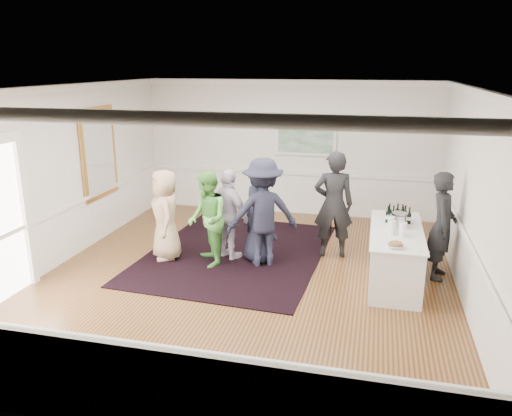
% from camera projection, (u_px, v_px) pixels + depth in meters
% --- Properties ---
extents(floor, '(8.00, 8.00, 0.00)m').
position_uv_depth(floor, '(247.00, 276.00, 8.66)').
color(floor, brown).
rests_on(floor, ground).
extents(ceiling, '(7.00, 8.00, 0.02)m').
position_uv_depth(ceiling, '(246.00, 87.00, 7.77)').
color(ceiling, white).
rests_on(ceiling, wall_back).
extents(wall_left, '(0.02, 8.00, 3.20)m').
position_uv_depth(wall_left, '(60.00, 176.00, 9.00)').
color(wall_left, white).
rests_on(wall_left, floor).
extents(wall_right, '(0.02, 8.00, 3.20)m').
position_uv_depth(wall_right, '(474.00, 200.00, 7.42)').
color(wall_right, white).
rests_on(wall_right, floor).
extents(wall_back, '(7.00, 0.02, 3.20)m').
position_uv_depth(wall_back, '(289.00, 148.00, 11.94)').
color(wall_back, white).
rests_on(wall_back, floor).
extents(wall_front, '(7.00, 0.02, 3.20)m').
position_uv_depth(wall_front, '(134.00, 290.00, 4.48)').
color(wall_front, white).
rests_on(wall_front, floor).
extents(wainscoting, '(7.00, 8.00, 1.00)m').
position_uv_depth(wainscoting, '(247.00, 249.00, 8.52)').
color(wainscoting, white).
rests_on(wainscoting, floor).
extents(mirror, '(0.05, 1.25, 1.85)m').
position_uv_depth(mirror, '(99.00, 153.00, 10.15)').
color(mirror, '#C28139').
rests_on(mirror, wall_left).
extents(landscape_painting, '(1.44, 0.06, 0.66)m').
position_uv_depth(landscape_painting, '(305.00, 142.00, 11.75)').
color(landscape_painting, white).
rests_on(landscape_painting, wall_back).
extents(area_rug, '(3.48, 4.43, 0.02)m').
position_uv_depth(area_rug, '(236.00, 253.00, 9.70)').
color(area_rug, black).
rests_on(area_rug, floor).
extents(serving_table, '(0.85, 2.23, 0.90)m').
position_uv_depth(serving_table, '(395.00, 255.00, 8.38)').
color(serving_table, silver).
rests_on(serving_table, floor).
extents(bartender, '(0.54, 0.73, 1.85)m').
position_uv_depth(bartender, '(442.00, 226.00, 8.39)').
color(bartender, black).
rests_on(bartender, floor).
extents(guest_tan, '(0.90, 0.99, 1.71)m').
position_uv_depth(guest_tan, '(165.00, 215.00, 9.24)').
color(guest_tan, tan).
rests_on(guest_tan, floor).
extents(guest_green, '(0.99, 1.06, 1.75)m').
position_uv_depth(guest_green, '(207.00, 219.00, 8.93)').
color(guest_green, '#53A542').
rests_on(guest_green, floor).
extents(guest_lilac, '(1.06, 0.90, 1.71)m').
position_uv_depth(guest_lilac, '(229.00, 215.00, 9.23)').
color(guest_lilac, silver).
rests_on(guest_lilac, floor).
extents(guest_dark_a, '(1.47, 1.20, 1.98)m').
position_uv_depth(guest_dark_a, '(263.00, 213.00, 8.89)').
color(guest_dark_a, black).
rests_on(guest_dark_a, floor).
extents(guest_dark_b, '(0.82, 0.61, 2.03)m').
position_uv_depth(guest_dark_b, '(334.00, 205.00, 9.32)').
color(guest_dark_b, black).
rests_on(guest_dark_b, floor).
extents(guest_navy, '(0.86, 0.76, 1.48)m').
position_uv_depth(guest_navy, '(259.00, 223.00, 9.13)').
color(guest_navy, black).
rests_on(guest_navy, floor).
extents(wine_bottles, '(0.43, 0.27, 0.31)m').
position_uv_depth(wine_bottles, '(398.00, 213.00, 8.64)').
color(wine_bottles, black).
rests_on(wine_bottles, serving_table).
extents(juice_pitchers, '(0.29, 0.40, 0.24)m').
position_uv_depth(juice_pitchers, '(395.00, 226.00, 8.05)').
color(juice_pitchers, '#67BA42').
rests_on(juice_pitchers, serving_table).
extents(ice_bucket, '(0.26, 0.26, 0.25)m').
position_uv_depth(ice_bucket, '(399.00, 220.00, 8.37)').
color(ice_bucket, silver).
rests_on(ice_bucket, serving_table).
extents(nut_bowl, '(0.25, 0.25, 0.08)m').
position_uv_depth(nut_bowl, '(396.00, 245.00, 7.45)').
color(nut_bowl, white).
rests_on(nut_bowl, serving_table).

